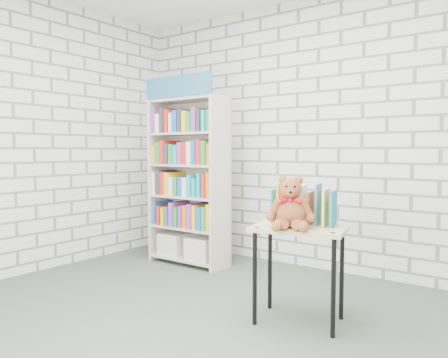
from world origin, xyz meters
The scene contains 6 objects.
ground centered at (0.00, 0.00, 0.00)m, with size 4.50×4.50×0.00m, color #414A3F.
room_shell centered at (0.00, 0.00, 1.78)m, with size 4.52×4.02×2.81m.
bookshelf centered at (-1.19, 1.36, 0.92)m, with size 0.89×0.35×2.01m.
display_table centered at (0.51, 0.58, 0.60)m, with size 0.73×0.57×0.69m.
table_books centered at (0.49, 0.68, 0.83)m, with size 0.48×0.29×0.27m.
teddy_bear centered at (0.50, 0.48, 0.84)m, with size 0.34×0.33×0.36m.
Camera 1 is at (1.89, -2.21, 1.23)m, focal length 35.00 mm.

